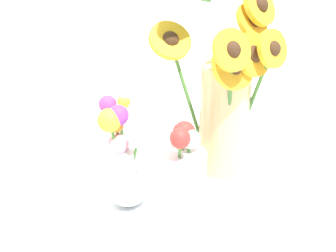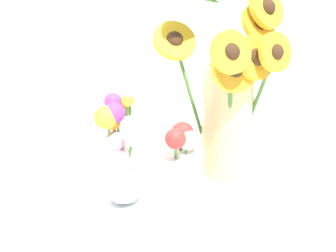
# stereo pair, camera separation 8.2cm
# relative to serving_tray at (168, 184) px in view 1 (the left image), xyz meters

# --- Properties ---
(ground_plane) EXTENTS (6.00, 6.00, 0.00)m
(ground_plane) POSITION_rel_serving_tray_xyz_m (0.01, -0.04, -0.01)
(ground_plane) COLOR white
(serving_tray) EXTENTS (0.47, 0.47, 0.02)m
(serving_tray) POSITION_rel_serving_tray_xyz_m (0.00, 0.00, 0.00)
(serving_tray) COLOR silver
(serving_tray) RESTS_ON ground_plane
(mason_jar_sunflowers) EXTENTS (0.22, 0.20, 0.36)m
(mason_jar_sunflowers) POSITION_rel_serving_tray_xyz_m (0.11, -0.03, 0.16)
(mason_jar_sunflowers) COLOR #D1B77A
(mason_jar_sunflowers) RESTS_ON serving_tray
(vase_small_center) EXTENTS (0.08, 0.08, 0.14)m
(vase_small_center) POSITION_rel_serving_tray_xyz_m (-0.01, -0.05, 0.06)
(vase_small_center) COLOR white
(vase_small_center) RESTS_ON serving_tray
(vase_bulb_right) EXTENTS (0.07, 0.08, 0.18)m
(vase_bulb_right) POSITION_rel_serving_tray_xyz_m (-0.10, -0.01, 0.09)
(vase_bulb_right) COLOR white
(vase_bulb_right) RESTS_ON serving_tray
(vase_small_back) EXTENTS (0.08, 0.09, 0.16)m
(vase_small_back) POSITION_rel_serving_tray_xyz_m (-0.03, 0.10, 0.07)
(vase_small_back) COLOR white
(vase_small_back) RESTS_ON serving_tray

